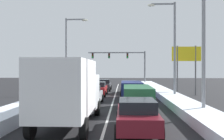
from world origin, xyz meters
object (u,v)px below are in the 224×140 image
object	(u,v)px
sedan_silver_center_lane_second	(90,95)
sedan_black_right_lane_fourth	(129,87)
sedan_charcoal_center_lane_fourth	(104,85)
street_lamp_right_mid	(171,42)
sedan_red_center_lane_third	(98,89)
roadside_sign_right	(186,59)
street_lamp_right_near	(198,27)
suv_green_right_lane_second	(138,95)
traffic_light_gantry	(125,59)
sedan_maroon_right_lane_nearest	(137,115)
box_truck_center_lane_nearest	(69,89)
suv_navy_right_lane_third	(131,88)
street_lamp_left_mid	(69,49)

from	to	relation	value
sedan_silver_center_lane_second	sedan_black_right_lane_fourth	bearing A→B (deg)	69.94
sedan_charcoal_center_lane_fourth	street_lamp_right_mid	bearing A→B (deg)	-55.19
sedan_red_center_lane_third	roadside_sign_right	size ratio (longest dim) A/B	0.82
sedan_charcoal_center_lane_fourth	street_lamp_right_near	world-z (taller)	street_lamp_right_near
suv_green_right_lane_second	traffic_light_gantry	distance (m)	28.59
sedan_maroon_right_lane_nearest	suv_green_right_lane_second	xyz separation A→B (m)	(0.39, 6.33, 0.25)
street_lamp_right_mid	sedan_red_center_lane_third	bearing A→B (deg)	152.45
suv_green_right_lane_second	roadside_sign_right	world-z (taller)	roadside_sign_right
box_truck_center_lane_nearest	sedan_charcoal_center_lane_fourth	xyz separation A→B (m)	(0.11, 21.24, -1.14)
sedan_red_center_lane_third	suv_green_right_lane_second	bearing A→B (deg)	-67.93
sedan_black_right_lane_fourth	sedan_red_center_lane_third	distance (m)	4.47
suv_green_right_lane_second	traffic_light_gantry	bearing A→B (deg)	91.52
sedan_maroon_right_lane_nearest	suv_green_right_lane_second	size ratio (longest dim) A/B	0.92
sedan_silver_center_lane_second	suv_navy_right_lane_third	bearing A→B (deg)	47.37
sedan_charcoal_center_lane_fourth	street_lamp_left_mid	xyz separation A→B (m)	(-3.64, -5.07, 4.47)
sedan_black_right_lane_fourth	sedan_silver_center_lane_second	world-z (taller)	same
sedan_silver_center_lane_second	roadside_sign_right	bearing A→B (deg)	37.43
sedan_black_right_lane_fourth	traffic_light_gantry	size ratio (longest dim) A/B	0.42
suv_navy_right_lane_third	street_lamp_right_mid	distance (m)	5.80
suv_navy_right_lane_third	traffic_light_gantry	world-z (taller)	traffic_light_gantry
suv_green_right_lane_second	street_lamp_right_near	size ratio (longest dim) A/B	0.53
sedan_maroon_right_lane_nearest	traffic_light_gantry	distance (m)	34.90
sedan_maroon_right_lane_nearest	traffic_light_gantry	size ratio (longest dim) A/B	0.42
suv_navy_right_lane_third	sedan_silver_center_lane_second	distance (m)	5.29
suv_navy_right_lane_third	sedan_red_center_lane_third	distance (m)	4.67
roadside_sign_right	suv_navy_right_lane_third	bearing A→B (deg)	-149.88
sedan_silver_center_lane_second	street_lamp_right_mid	xyz separation A→B (m)	(7.27, 3.05, 4.64)
street_lamp_right_mid	street_lamp_left_mid	bearing A→B (deg)	154.32
sedan_silver_center_lane_second	traffic_light_gantry	size ratio (longest dim) A/B	0.42
sedan_silver_center_lane_second	street_lamp_left_mid	size ratio (longest dim) A/B	0.51
suv_navy_right_lane_third	street_lamp_left_mid	size ratio (longest dim) A/B	0.56
suv_green_right_lane_second	sedan_red_center_lane_third	xyz separation A→B (m)	(-3.82, 9.43, -0.25)
box_truck_center_lane_nearest	street_lamp_right_near	xyz separation A→B (m)	(7.28, 2.72, 3.57)
sedan_charcoal_center_lane_fourth	street_lamp_left_mid	bearing A→B (deg)	-125.66
suv_green_right_lane_second	street_lamp_left_mid	xyz separation A→B (m)	(-7.30, 10.80, 4.21)
suv_navy_right_lane_third	street_lamp_right_near	bearing A→B (deg)	-67.70
sedan_black_right_lane_fourth	traffic_light_gantry	distance (m)	16.65
sedan_silver_center_lane_second	street_lamp_right_near	distance (m)	10.14
sedan_red_center_lane_third	roadside_sign_right	world-z (taller)	roadside_sign_right
sedan_maroon_right_lane_nearest	roadside_sign_right	xyz separation A→B (m)	(6.37, 16.40, 3.25)
suv_green_right_lane_second	sedan_charcoal_center_lane_fourth	bearing A→B (deg)	102.98
sedan_red_center_lane_third	street_lamp_right_near	bearing A→B (deg)	-58.71
suv_navy_right_lane_third	roadside_sign_right	xyz separation A→B (m)	(6.21, 3.60, 3.00)
suv_green_right_lane_second	suv_navy_right_lane_third	world-z (taller)	same
suv_navy_right_lane_third	box_truck_center_lane_nearest	size ratio (longest dim) A/B	0.68
sedan_black_right_lane_fourth	box_truck_center_lane_nearest	bearing A→B (deg)	-101.20
street_lamp_right_near	sedan_black_right_lane_fourth	bearing A→B (deg)	104.42
street_lamp_right_mid	roadside_sign_right	world-z (taller)	street_lamp_right_mid
sedan_charcoal_center_lane_fourth	street_lamp_right_mid	xyz separation A→B (m)	(7.13, -10.25, 4.64)
suv_green_right_lane_second	box_truck_center_lane_nearest	xyz separation A→B (m)	(-3.77, -5.36, 0.88)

